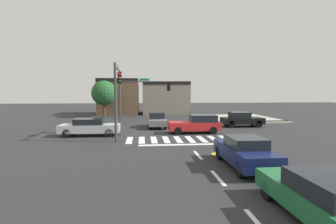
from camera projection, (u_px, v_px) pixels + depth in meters
name	position (u px, v px, depth m)	size (l,w,h in m)	color
ground_plane	(176.00, 131.00, 24.44)	(120.00, 120.00, 0.00)	#2B2B2D
crosswalk_near	(184.00, 139.00, 19.97)	(8.64, 2.84, 0.01)	silver
lane_markings	(236.00, 171.00, 11.90)	(6.80, 24.25, 0.01)	white
bike_detector_marking	(220.00, 154.00, 15.23)	(0.94, 0.94, 0.01)	yellow
curb_corner_northeast	(231.00, 119.00, 34.60)	(10.00, 10.60, 0.15)	#B2AA9E
storefront_row	(144.00, 97.00, 43.13)	(14.29, 6.86, 5.61)	brown
traffic_signal_northwest	(142.00, 91.00, 29.51)	(6.08, 0.32, 5.29)	#383A3D
traffic_signal_southwest	(118.00, 87.00, 20.34)	(0.32, 5.05, 5.66)	#383A3D
car_navy	(245.00, 152.00, 12.54)	(1.76, 4.51, 1.46)	#141E4C
car_black	(241.00, 119.00, 27.15)	(4.16, 1.86, 1.51)	black
car_gray	(157.00, 120.00, 26.55)	(1.71, 4.12, 1.50)	slate
car_red	(196.00, 124.00, 22.96)	(4.41, 1.81, 1.58)	red
car_green	(325.00, 198.00, 7.19)	(1.78, 4.69, 1.37)	#1E6638
car_silver	(90.00, 127.00, 21.48)	(4.76, 1.76, 1.42)	#B7BABF
roadside_tree	(104.00, 93.00, 37.25)	(3.53, 3.53, 5.16)	#4C3823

